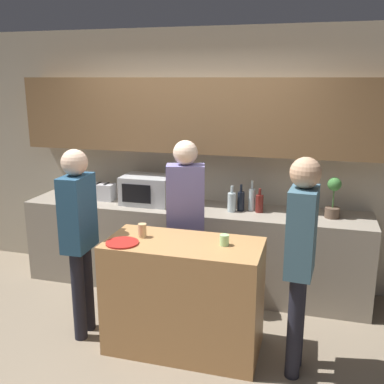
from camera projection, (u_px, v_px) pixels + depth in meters
name	position (u px, v px, depth m)	size (l,w,h in m)	color
ground_plane	(145.00, 362.00, 3.58)	(14.00, 14.00, 0.00)	#7F705B
back_wall	(199.00, 142.00, 4.75)	(6.40, 0.40, 2.70)	#B2A893
back_counter	(192.00, 247.00, 4.77)	(3.60, 0.62, 0.89)	gray
kitchen_island	(184.00, 296.00, 3.66)	(1.25, 0.60, 0.93)	#B27F4C
microwave	(148.00, 190.00, 4.76)	(0.52, 0.39, 0.30)	#B7BABC
toaster	(103.00, 192.00, 4.91)	(0.26, 0.16, 0.18)	silver
potted_plant	(333.00, 198.00, 4.26)	(0.14, 0.14, 0.39)	brown
bottle_0	(232.00, 202.00, 4.48)	(0.08, 0.08, 0.26)	silver
bottle_1	(241.00, 201.00, 4.50)	(0.07, 0.07, 0.27)	black
bottle_2	(252.00, 199.00, 4.51)	(0.06, 0.06, 0.31)	silver
bottle_3	(259.00, 203.00, 4.46)	(0.08, 0.08, 0.24)	maroon
plate_on_island	(122.00, 243.00, 3.52)	(0.26, 0.26, 0.01)	red
cup_0	(224.00, 240.00, 3.48)	(0.07, 0.07, 0.09)	#A9E092
cup_1	(142.00, 230.00, 3.65)	(0.07, 0.07, 0.11)	#DBB27C
person_left	(301.00, 249.00, 3.23)	(0.22, 0.35, 1.67)	black
person_center	(186.00, 214.00, 4.09)	(0.38, 0.27, 1.67)	black
person_right	(79.00, 228.00, 3.74)	(0.22, 0.35, 1.64)	black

